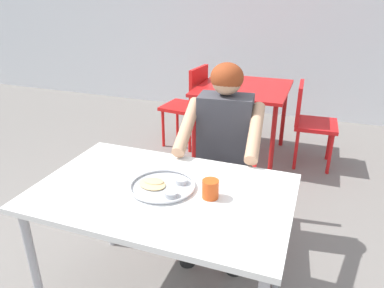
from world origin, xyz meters
name	(u,v)px	position (x,y,z in m)	size (l,w,h in m)	color
table_foreground	(163,203)	(0.04, -0.04, 0.66)	(1.24, 0.79, 0.73)	white
thali_tray	(163,186)	(0.03, -0.02, 0.74)	(0.33, 0.33, 0.03)	#B7BABF
drinking_cup	(210,188)	(0.28, -0.02, 0.78)	(0.08, 0.08, 0.09)	#D84C19
chair_foreground	(227,160)	(0.14, 0.83, 0.51)	(0.45, 0.44, 0.86)	red
diner_foreground	(222,143)	(0.16, 0.61, 0.73)	(0.53, 0.58, 1.22)	black
table_background_red	(243,95)	(-0.03, 2.03, 0.65)	(0.87, 0.91, 0.74)	red
chair_red_left	(190,101)	(-0.61, 2.07, 0.51)	(0.46, 0.44, 0.89)	red
chair_red_right	(309,118)	(0.62, 2.05, 0.48)	(0.41, 0.42, 0.81)	red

